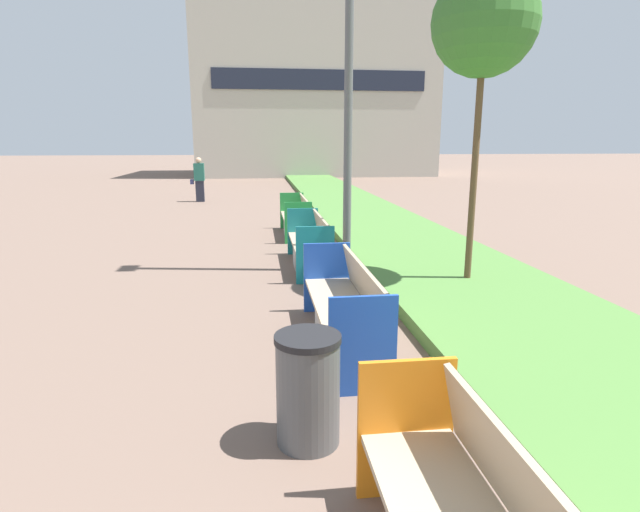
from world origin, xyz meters
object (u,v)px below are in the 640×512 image
Objects in this scene: bench_green_frame at (296,220)px; pedestrian_walking at (199,179)px; bench_blue_frame at (345,313)px; litter_bin at (308,389)px; street_lamp_post at (350,3)px; bench_teal_frame at (310,247)px; sapling_tree_near at (484,25)px.

pedestrian_walking reaches higher than bench_green_frame.
litter_bin is (-0.60, -1.82, 0.06)m from bench_blue_frame.
litter_bin is 6.57m from street_lamp_post.
bench_blue_frame is 0.30× the size of street_lamp_post.
street_lamp_post reaches higher than pedestrian_walking.
litter_bin is 16.29m from pedestrian_walking.
bench_teal_frame is at bearing 151.56° from street_lamp_post.
pedestrian_walking is (-3.11, 10.66, 0.47)m from bench_teal_frame.
bench_teal_frame is at bearing 143.73° from sapling_tree_near.
bench_teal_frame is 11.11m from pedestrian_walking.
litter_bin is at bearing -96.26° from bench_teal_frame.
bench_blue_frame is 1.12× the size of bench_green_frame.
street_lamp_post is at bearing -71.30° from pedestrian_walking.
pedestrian_walking is at bearing 102.30° from bench_blue_frame.
litter_bin is (-0.59, -8.65, 0.07)m from bench_green_frame.
bench_green_frame is 8.08m from pedestrian_walking.
pedestrian_walking is at bearing 112.67° from bench_green_frame.
sapling_tree_near is (2.88, 3.76, 3.41)m from litter_bin.
sapling_tree_near reaches higher than pedestrian_walking.
bench_blue_frame is 5.22m from street_lamp_post.
sapling_tree_near is (2.28, -4.89, 3.47)m from bench_green_frame.
litter_bin is (-0.60, -5.43, 0.06)m from bench_teal_frame.
bench_teal_frame is 1.06× the size of bench_green_frame.
bench_teal_frame is at bearing -73.73° from pedestrian_walking.
pedestrian_walking is (-3.11, 7.44, 0.48)m from bench_green_frame.
bench_blue_frame is at bearing -89.98° from bench_green_frame.
sapling_tree_near is at bearing 40.31° from bench_blue_frame.
bench_teal_frame is 5.46m from litter_bin.
bench_blue_frame is 14.61m from pedestrian_walking.
pedestrian_walking is at bearing 98.88° from litter_bin.
street_lamp_post is at bearing 76.69° from litter_bin.
pedestrian_walking is (-3.72, 10.99, -3.55)m from street_lamp_post.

